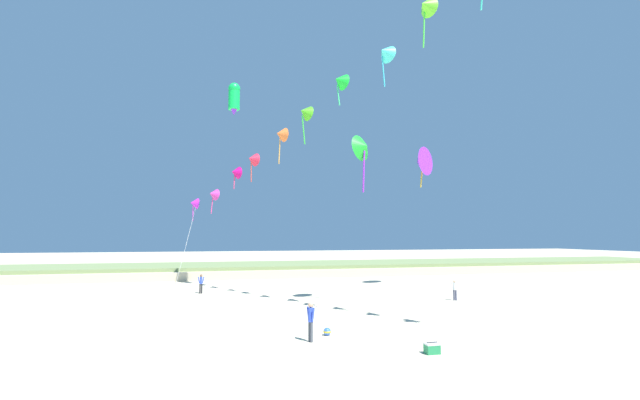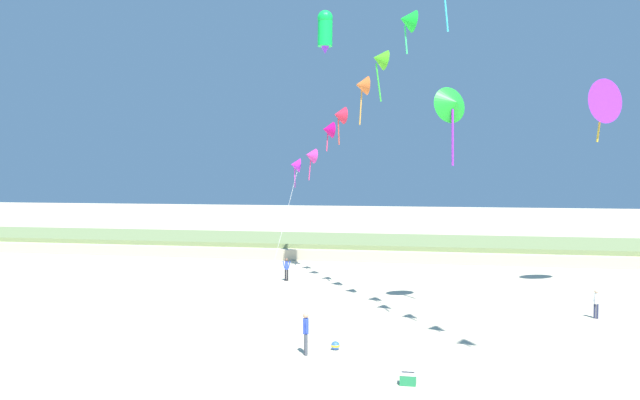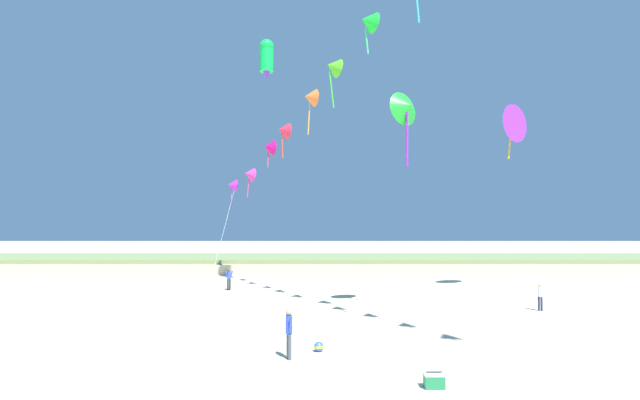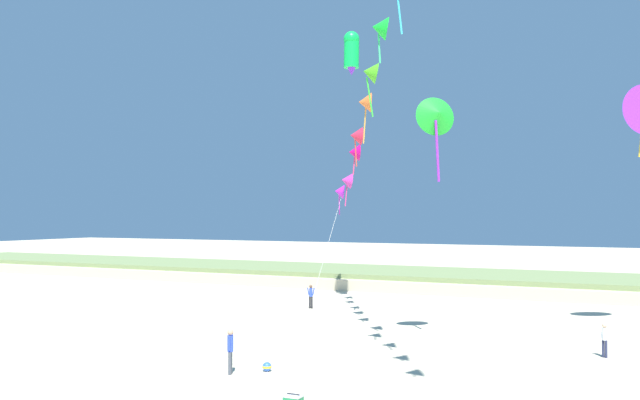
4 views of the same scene
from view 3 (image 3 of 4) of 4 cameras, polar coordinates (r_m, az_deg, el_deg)
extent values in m
plane|color=beige|center=(14.31, -6.44, -21.81)|extent=(240.00, 240.00, 0.00)
cube|color=beige|center=(52.07, -1.55, -7.37)|extent=(120.00, 12.96, 0.91)
cube|color=#7A8E56|center=(52.03, -1.55, -6.73)|extent=(120.00, 11.02, 0.52)
cylinder|color=#474C56|center=(18.05, -3.50, -16.31)|extent=(0.13, 0.13, 0.88)
cylinder|color=#474C56|center=(17.91, -3.35, -16.43)|extent=(0.13, 0.13, 0.88)
cylinder|color=blue|center=(17.82, -3.42, -14.03)|extent=(0.23, 0.23, 0.62)
cylinder|color=blue|center=(18.00, -3.60, -13.76)|extent=(0.15, 0.22, 0.59)
cylinder|color=blue|center=(17.62, -3.23, -14.00)|extent=(0.15, 0.22, 0.59)
sphere|color=tan|center=(17.74, -3.41, -12.65)|extent=(0.24, 0.24, 0.24)
cylinder|color=#282D4C|center=(29.79, 24.14, -10.79)|extent=(0.11, 0.11, 0.75)
cylinder|color=#282D4C|center=(29.80, 23.88, -10.80)|extent=(0.11, 0.11, 0.75)
cylinder|color=white|center=(29.71, 23.99, -9.57)|extent=(0.20, 0.20, 0.53)
cylinder|color=white|center=(29.69, 24.32, -9.49)|extent=(0.19, 0.15, 0.51)
cylinder|color=white|center=(29.71, 23.65, -9.50)|extent=(0.19, 0.15, 0.51)
sphere|color=beige|center=(29.66, 23.97, -8.86)|extent=(0.20, 0.20, 0.20)
cylinder|color=black|center=(36.12, -10.34, -9.49)|extent=(0.11, 0.11, 0.78)
cylinder|color=black|center=(36.11, -10.12, -9.50)|extent=(0.11, 0.11, 0.78)
cylinder|color=blue|center=(36.04, -10.22, -8.44)|extent=(0.21, 0.21, 0.55)
cylinder|color=blue|center=(36.05, -10.50, -8.37)|extent=(0.19, 0.09, 0.53)
cylinder|color=blue|center=(36.02, -9.93, -8.38)|extent=(0.19, 0.09, 0.53)
sphere|color=brown|center=(36.00, -10.21, -7.83)|extent=(0.21, 0.21, 0.21)
cone|color=#CD27E3|center=(43.18, -9.86, 1.66)|extent=(1.14, 1.32, 1.16)
cylinder|color=#E539CF|center=(43.26, -9.93, 0.33)|extent=(0.11, 0.09, 1.55)
cone|color=#D834A1|center=(40.04, -7.97, 2.95)|extent=(1.32, 1.39, 1.19)
cylinder|color=#E53982|center=(40.09, -8.06, 1.47)|extent=(0.21, 0.15, 1.61)
cone|color=#CF0C70|center=(36.96, -5.71, 6.02)|extent=(1.21, 1.33, 1.13)
cylinder|color=#E53968|center=(36.98, -5.81, 4.69)|extent=(0.13, 0.23, 1.26)
cone|color=#E72642|center=(34.30, -4.06, 7.96)|extent=(1.24, 1.34, 1.15)
cylinder|color=#E54939|center=(34.26, -4.17, 6.19)|extent=(0.11, 0.25, 1.67)
cone|color=orange|center=(31.37, -1.00, 11.67)|extent=(1.13, 1.31, 1.12)
cylinder|color=gold|center=(31.21, -1.13, 9.36)|extent=(0.18, 0.19, 2.08)
cone|color=#4BC920|center=(29.12, 1.62, 14.98)|extent=(1.28, 1.38, 1.21)
cylinder|color=#3CE539|center=(28.89, 1.47, 12.53)|extent=(0.32, 0.30, 2.06)
cone|color=#16D92E|center=(26.74, 5.67, 19.67)|extent=(1.22, 1.35, 1.20)
cylinder|color=#39E578|center=(26.52, 5.49, 17.71)|extent=(0.21, 0.21, 1.42)
cylinder|color=#39CEE5|center=(24.34, 11.17, 21.33)|extent=(0.26, 0.17, 1.84)
cylinder|color=silver|center=(42.32, -10.88, -3.77)|extent=(1.67, 1.77, 7.74)
cone|color=#992FEC|center=(37.93, 20.97, 8.06)|extent=(2.82, 2.36, 2.75)
cone|color=gold|center=(37.94, 20.97, 8.09)|extent=(1.58, 1.35, 1.52)
cylinder|color=gold|center=(37.70, 21.01, 5.95)|extent=(0.32, 0.19, 2.03)
cone|color=green|center=(27.50, 10.04, 10.43)|extent=(2.10, 1.89, 1.98)
cone|color=#A42DE5|center=(27.50, 10.04, 10.47)|extent=(1.18, 1.07, 1.10)
cylinder|color=#A42DE5|center=(27.15, 10.07, 6.86)|extent=(0.15, 0.51, 2.89)
cylinder|color=#10D449|center=(38.61, -5.98, 15.79)|extent=(1.05, 1.14, 2.06)
sphere|color=#10D449|center=(38.91, -5.98, 17.05)|extent=(1.04, 1.04, 1.04)
cone|color=#7E2DE5|center=(38.28, -5.99, 14.22)|extent=(0.94, 0.94, 0.80)
sphere|color=black|center=(39.01, -5.97, 17.46)|extent=(0.22, 0.22, 0.22)
cube|color=#23844C|center=(15.48, 13.05, -19.57)|extent=(0.56, 0.40, 0.36)
cube|color=silver|center=(15.42, 13.04, -18.82)|extent=(0.58, 0.41, 0.06)
cylinder|color=black|center=(15.40, 13.04, -18.61)|extent=(0.45, 0.03, 0.03)
sphere|color=blue|center=(19.03, 0.01, -16.41)|extent=(0.36, 0.36, 0.36)
cylinder|color=yellow|center=(19.03, 0.01, -16.41)|extent=(0.36, 0.36, 0.09)
camera|label=1|loc=(5.45, -106.54, 0.92)|focal=24.00mm
camera|label=2|loc=(10.63, 151.49, 17.55)|focal=38.00mm
camera|label=4|loc=(14.28, 109.49, 6.87)|focal=38.00mm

